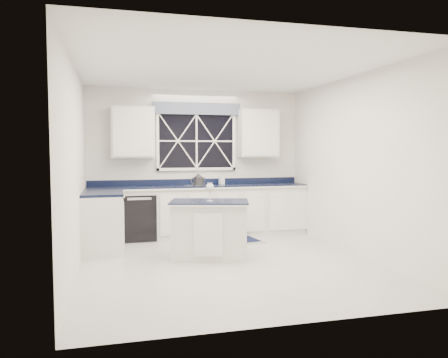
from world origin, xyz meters
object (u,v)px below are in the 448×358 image
object	(u,v)px
faucet	(197,176)
wine_glass	(210,188)
kettle	(198,180)
soap_bottle	(222,179)
island	(209,229)
dishwasher	(139,216)

from	to	relation	value
faucet	wine_glass	size ratio (longest dim) A/B	1.12
faucet	kettle	distance (m)	0.23
wine_glass	soap_bottle	world-z (taller)	soap_bottle
island	faucet	bearing A→B (deg)	99.92
island	kettle	size ratio (longest dim) A/B	4.26
island	wine_glass	distance (m)	0.61
kettle	soap_bottle	bearing A→B (deg)	-0.19
island	kettle	distance (m)	1.69
faucet	soap_bottle	distance (m)	0.46
dishwasher	soap_bottle	size ratio (longest dim) A/B	4.20
dishwasher	soap_bottle	world-z (taller)	soap_bottle
faucet	soap_bottle	world-z (taller)	faucet
soap_bottle	dishwasher	bearing A→B (deg)	-175.70
wine_glass	soap_bottle	size ratio (longest dim) A/B	1.38
faucet	wine_glass	bearing A→B (deg)	-95.15
faucet	kettle	size ratio (longest dim) A/B	1.01
faucet	wine_glass	world-z (taller)	faucet
dishwasher	island	bearing A→B (deg)	-59.68
dishwasher	wine_glass	world-z (taller)	wine_glass
wine_glass	dishwasher	bearing A→B (deg)	119.71
island	soap_bottle	world-z (taller)	soap_bottle
faucet	island	bearing A→B (deg)	-95.24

